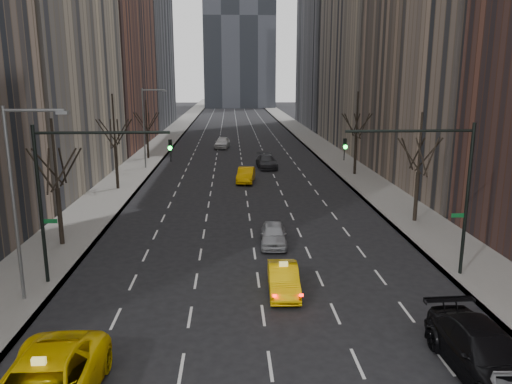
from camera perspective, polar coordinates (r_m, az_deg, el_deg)
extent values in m
cube|color=slate|center=(83.72, -10.43, 5.74)|extent=(4.50, 320.00, 0.15)
cube|color=slate|center=(84.12, 6.44, 5.90)|extent=(4.50, 320.00, 0.15)
cylinder|color=black|center=(33.27, -21.50, -2.59)|extent=(0.28, 0.28, 3.57)
cylinder|color=black|center=(32.50, -22.07, 4.07)|extent=(0.16, 0.16, 4.25)
cylinder|color=black|center=(33.38, -21.23, 2.79)|extent=(0.42, 1.80, 2.52)
cylinder|color=black|center=(32.65, -20.43, 2.64)|extent=(1.74, 0.72, 2.52)
cylinder|color=black|center=(31.91, -21.13, 2.36)|extent=(1.46, 1.25, 2.52)
cylinder|color=black|center=(31.90, -22.67, 2.23)|extent=(0.42, 1.80, 2.52)
cylinder|color=black|center=(32.63, -23.44, 2.38)|extent=(1.74, 0.72, 2.52)
cylinder|color=black|center=(33.37, -22.70, 2.66)|extent=(1.46, 1.25, 2.52)
cylinder|color=black|center=(48.28, -15.63, 2.73)|extent=(0.28, 0.28, 3.99)
cylinder|color=black|center=(47.73, -15.95, 7.89)|extent=(0.16, 0.16, 4.75)
cylinder|color=black|center=(48.63, -15.48, 6.65)|extent=(0.42, 1.80, 2.52)
cylinder|color=black|center=(47.95, -14.84, 6.60)|extent=(1.74, 0.72, 2.52)
cylinder|color=black|center=(47.16, -15.23, 6.48)|extent=(1.46, 1.25, 2.52)
cylinder|color=black|center=(47.05, -16.27, 6.40)|extent=(0.42, 1.80, 2.52)
cylinder|color=black|center=(47.74, -16.90, 6.45)|extent=(1.74, 0.72, 2.52)
cylinder|color=black|center=(48.52, -16.49, 6.57)|extent=(1.46, 1.25, 2.52)
cylinder|color=black|center=(65.80, -12.26, 5.26)|extent=(0.28, 0.28, 3.36)
cylinder|color=black|center=(65.42, -12.42, 8.46)|extent=(0.16, 0.16, 4.00)
cylinder|color=black|center=(66.29, -12.14, 7.86)|extent=(0.42, 1.80, 2.52)
cylinder|color=black|center=(65.65, -11.64, 7.83)|extent=(1.74, 0.72, 2.52)
cylinder|color=black|center=(64.84, -11.88, 7.76)|extent=(1.46, 1.25, 2.52)
cylinder|color=black|center=(64.68, -12.64, 7.71)|extent=(0.42, 1.80, 2.52)
cylinder|color=black|center=(65.33, -13.13, 7.74)|extent=(1.74, 0.72, 2.52)
cylinder|color=black|center=(66.14, -12.88, 7.81)|extent=(1.46, 1.25, 2.52)
cylinder|color=black|center=(37.83, 17.84, -0.50)|extent=(0.28, 0.28, 3.57)
cylinder|color=black|center=(37.15, 18.26, 5.37)|extent=(0.16, 0.16, 4.25)
cylinder|color=black|center=(38.11, 17.92, 4.21)|extent=(0.42, 1.80, 2.52)
cylinder|color=black|center=(37.84, 19.15, 4.06)|extent=(1.74, 0.72, 2.52)
cylinder|color=black|center=(37.01, 19.41, 3.86)|extent=(1.46, 1.25, 2.52)
cylinder|color=black|center=(36.44, 18.41, 3.80)|extent=(0.42, 1.80, 2.52)
cylinder|color=black|center=(36.72, 17.14, 3.95)|extent=(1.74, 0.72, 2.52)
cylinder|color=black|center=(37.55, 16.92, 4.16)|extent=(1.46, 1.25, 2.52)
cylinder|color=black|center=(54.67, 11.28, 4.11)|extent=(0.28, 0.28, 3.99)
cylinder|color=black|center=(54.18, 11.49, 8.68)|extent=(0.16, 0.16, 4.75)
cylinder|color=black|center=(55.13, 11.37, 7.56)|extent=(0.42, 1.80, 2.52)
cylinder|color=black|center=(54.77, 12.18, 7.49)|extent=(1.74, 0.72, 2.52)
cylinder|color=black|center=(53.91, 12.26, 7.40)|extent=(1.46, 1.25, 2.52)
cylinder|color=black|center=(53.42, 11.50, 7.39)|extent=(0.42, 1.80, 2.52)
cylinder|color=black|center=(53.80, 10.67, 7.46)|extent=(1.74, 0.72, 2.52)
cylinder|color=black|center=(54.65, 10.61, 7.55)|extent=(1.46, 1.25, 2.52)
cylinder|color=black|center=(26.86, -23.42, -1.46)|extent=(0.18, 0.18, 8.00)
cylinder|color=black|center=(25.28, -17.20, 6.50)|extent=(6.50, 0.14, 0.14)
imported|color=black|center=(24.80, -9.74, 4.68)|extent=(0.18, 0.22, 1.10)
sphere|color=#0CFF33|center=(24.60, -9.80, 4.96)|extent=(0.20, 0.20, 0.20)
cube|color=#0C5926|center=(26.92, -22.47, -3.10)|extent=(0.70, 0.04, 0.22)
cylinder|color=black|center=(27.94, 22.97, -0.89)|extent=(0.18, 0.18, 8.00)
cylinder|color=black|center=(26.08, 17.19, 6.68)|extent=(6.50, 0.14, 0.14)
imported|color=black|center=(25.26, 10.08, 4.82)|extent=(0.18, 0.22, 1.10)
sphere|color=#0CFF33|center=(25.07, 10.19, 5.10)|extent=(0.20, 0.20, 0.20)
cube|color=#0C5926|center=(27.95, 22.08, -2.50)|extent=(0.70, 0.04, 0.22)
cylinder|color=slate|center=(25.10, -25.93, -1.48)|extent=(0.16, 0.16, 9.00)
cylinder|color=slate|center=(23.99, -24.06, 8.52)|extent=(2.60, 0.14, 0.14)
cube|color=slate|center=(23.59, -21.29, 8.46)|extent=(0.50, 0.22, 0.15)
cylinder|color=slate|center=(58.49, -12.70, 7.09)|extent=(0.16, 0.16, 9.00)
cylinder|color=slate|center=(58.02, -11.62, 11.36)|extent=(2.60, 0.14, 0.14)
cube|color=slate|center=(57.86, -10.42, 11.30)|extent=(0.50, 0.22, 0.15)
imported|color=#FFC105|center=(24.88, 3.15, -9.92)|extent=(1.57, 4.17, 1.36)
imported|color=#95979D|center=(31.54, 2.02, -4.87)|extent=(1.89, 4.13, 1.37)
imported|color=black|center=(20.19, 24.58, -16.35)|extent=(2.64, 6.02, 1.72)
imported|color=#F8AE05|center=(50.26, -1.16, 1.97)|extent=(2.14, 4.67, 1.49)
imported|color=#2B2B30|center=(58.23, 1.21, 3.51)|extent=(2.48, 5.35, 1.51)
imported|color=silver|center=(74.80, -3.87, 5.67)|extent=(2.50, 5.11, 1.68)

